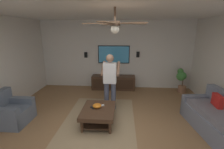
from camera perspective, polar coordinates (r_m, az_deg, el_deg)
ground_plane at (r=3.79m, az=-1.34°, el=-21.15°), size 7.94×7.94×0.00m
wall_back_tv at (r=6.47m, az=1.41°, el=7.07°), size 0.10×6.20×2.68m
ceiling_slab at (r=3.10m, az=-1.68°, el=24.24°), size 6.81×6.20×0.10m
area_rug at (r=4.40m, az=-4.36°, el=-15.47°), size 2.55×1.81×0.01m
couch at (r=4.41m, az=34.43°, el=-13.54°), size 1.99×1.07×0.87m
armchair at (r=4.82m, az=-32.56°, el=-11.43°), size 0.80×0.81×0.82m
coffee_table at (r=4.09m, az=-4.86°, el=-13.38°), size 1.00×0.80×0.40m
media_console at (r=6.39m, az=0.48°, el=-2.86°), size 0.45×1.70×0.55m
tv at (r=6.38m, az=0.64°, el=7.18°), size 0.05×1.25×0.70m
person_standing at (r=4.56m, az=-0.72°, el=-1.57°), size 0.55×0.55×1.64m
potted_plant_tall at (r=6.47m, az=23.61°, el=-1.34°), size 0.39×0.42×0.92m
bowl at (r=4.07m, az=-5.38°, el=-11.06°), size 0.22×0.22×0.10m
remote_white at (r=4.15m, az=-3.87°, el=-11.04°), size 0.11×0.15×0.02m
remote_black at (r=4.07m, az=-7.04°, el=-11.73°), size 0.14×0.13×0.02m
vase_round at (r=6.31m, az=1.01°, el=0.55°), size 0.22×0.22×0.22m
wall_speaker_left at (r=6.40m, az=9.27°, el=7.08°), size 0.06×0.12×0.22m
wall_speaker_right at (r=6.56m, az=-9.34°, el=6.96°), size 0.06×0.12×0.22m
ceiling_fan at (r=3.00m, az=1.08°, el=17.31°), size 1.16×1.19×0.46m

